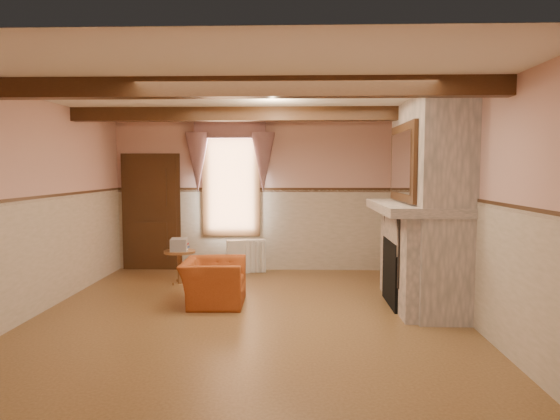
{
  "coord_description": "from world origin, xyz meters",
  "views": [
    {
      "loc": [
        0.62,
        -6.28,
        1.88
      ],
      "look_at": [
        0.38,
        0.8,
        1.3
      ],
      "focal_mm": 32.0,
      "sensor_mm": 36.0,
      "label": 1
    }
  ],
  "objects_px": {
    "mantel_clock": "(404,193)",
    "armchair": "(214,282)",
    "radiator": "(246,256)",
    "oil_lamp": "(411,192)",
    "side_table": "(180,267)",
    "bowl": "(411,199)"
  },
  "relations": [
    {
      "from": "side_table",
      "to": "radiator",
      "type": "height_order",
      "value": "radiator"
    },
    {
      "from": "armchair",
      "to": "oil_lamp",
      "type": "bearing_deg",
      "value": -85.41
    },
    {
      "from": "side_table",
      "to": "mantel_clock",
      "type": "height_order",
      "value": "mantel_clock"
    },
    {
      "from": "bowl",
      "to": "oil_lamp",
      "type": "distance_m",
      "value": 0.1
    },
    {
      "from": "mantel_clock",
      "to": "armchair",
      "type": "bearing_deg",
      "value": -164.4
    },
    {
      "from": "bowl",
      "to": "oil_lamp",
      "type": "bearing_deg",
      "value": -90.0
    },
    {
      "from": "bowl",
      "to": "mantel_clock",
      "type": "xyz_separation_m",
      "value": [
        0.0,
        0.48,
        0.06
      ]
    },
    {
      "from": "radiator",
      "to": "bowl",
      "type": "bearing_deg",
      "value": -50.73
    },
    {
      "from": "radiator",
      "to": "mantel_clock",
      "type": "xyz_separation_m",
      "value": [
        2.54,
        -1.38,
        1.22
      ]
    },
    {
      "from": "side_table",
      "to": "oil_lamp",
      "type": "distance_m",
      "value": 3.89
    },
    {
      "from": "side_table",
      "to": "mantel_clock",
      "type": "xyz_separation_m",
      "value": [
        3.55,
        -0.46,
        1.25
      ]
    },
    {
      "from": "side_table",
      "to": "radiator",
      "type": "relative_size",
      "value": 0.79
    },
    {
      "from": "side_table",
      "to": "bowl",
      "type": "xyz_separation_m",
      "value": [
        3.55,
        -0.94,
        1.19
      ]
    },
    {
      "from": "armchair",
      "to": "radiator",
      "type": "height_order",
      "value": "armchair"
    },
    {
      "from": "mantel_clock",
      "to": "oil_lamp",
      "type": "height_order",
      "value": "oil_lamp"
    },
    {
      "from": "bowl",
      "to": "mantel_clock",
      "type": "relative_size",
      "value": 1.46
    },
    {
      "from": "armchair",
      "to": "bowl",
      "type": "bearing_deg",
      "value": -85.35
    },
    {
      "from": "oil_lamp",
      "to": "mantel_clock",
      "type": "bearing_deg",
      "value": 90.0
    },
    {
      "from": "radiator",
      "to": "oil_lamp",
      "type": "relative_size",
      "value": 2.5
    },
    {
      "from": "mantel_clock",
      "to": "oil_lamp",
      "type": "distance_m",
      "value": 0.48
    },
    {
      "from": "armchair",
      "to": "radiator",
      "type": "bearing_deg",
      "value": -7.86
    },
    {
      "from": "radiator",
      "to": "mantel_clock",
      "type": "relative_size",
      "value": 2.92
    }
  ]
}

